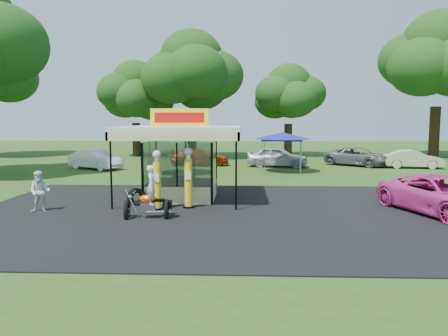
{
  "coord_description": "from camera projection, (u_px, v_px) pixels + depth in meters",
  "views": [
    {
      "loc": [
        0.77,
        -14.99,
        3.7
      ],
      "look_at": [
        -0.0,
        4.0,
        1.58
      ],
      "focal_mm": 35.0,
      "sensor_mm": 36.0,
      "label": 1
    }
  ],
  "objects": [
    {
      "name": "bg_car_c",
      "position": [
        277.0,
        157.0,
        34.03
      ],
      "size": [
        4.97,
        2.72,
        1.6
      ],
      "primitive_type": "imported",
      "rotation": [
        0.0,
        0.0,
        1.39
      ],
      "color": "#BCBABF",
      "rests_on": "ground"
    },
    {
      "name": "bg_car_d",
      "position": [
        358.0,
        157.0,
        34.91
      ],
      "size": [
        5.57,
        5.24,
        1.46
      ],
      "primitive_type": "imported",
      "rotation": [
        0.0,
        0.0,
        0.87
      ],
      "color": "slate",
      "rests_on": "ground"
    },
    {
      "name": "pink_sedan",
      "position": [
        442.0,
        195.0,
        16.97
      ],
      "size": [
        4.12,
        5.93,
        1.5
      ],
      "primitive_type": "imported",
      "rotation": [
        0.0,
        0.0,
        0.33
      ],
      "color": "#EF41A6",
      "rests_on": "ground"
    },
    {
      "name": "ground",
      "position": [
        219.0,
        225.0,
        15.33
      ],
      "size": [
        120.0,
        120.0,
        0.0
      ],
      "primitive_type": "plane",
      "color": "#284916",
      "rests_on": "ground"
    },
    {
      "name": "oak_far_d",
      "position": [
        289.0,
        99.0,
        43.87
      ],
      "size": [
        7.6,
        7.6,
        9.05
      ],
      "color": "black",
      "rests_on": "ground"
    },
    {
      "name": "bg_car_a",
      "position": [
        95.0,
        160.0,
        32.43
      ],
      "size": [
        4.55,
        3.4,
        1.43
      ],
      "primitive_type": "imported",
      "rotation": [
        0.0,
        0.0,
        1.08
      ],
      "color": "white",
      "rests_on": "ground"
    },
    {
      "name": "tent_west",
      "position": [
        172.0,
        135.0,
        29.53
      ],
      "size": [
        4.14,
        4.14,
        2.89
      ],
      "rotation": [
        0.0,
        0.0,
        0.43
      ],
      "color": "gray",
      "rests_on": "ground"
    },
    {
      "name": "asphalt_apron",
      "position": [
        222.0,
        213.0,
        17.31
      ],
      "size": [
        20.0,
        14.0,
        0.04
      ],
      "primitive_type": "cube",
      "color": "black",
      "rests_on": "ground"
    },
    {
      "name": "oak_far_e",
      "position": [
        438.0,
        66.0,
        41.75
      ],
      "size": [
        11.52,
        11.52,
        13.71
      ],
      "color": "black",
      "rests_on": "ground"
    },
    {
      "name": "tent_east",
      "position": [
        282.0,
        136.0,
        30.54
      ],
      "size": [
        4.0,
        4.0,
        2.8
      ],
      "rotation": [
        0.0,
        0.0,
        -0.11
      ],
      "color": "gray",
      "rests_on": "ground"
    },
    {
      "name": "bg_car_b",
      "position": [
        199.0,
        157.0,
        35.03
      ],
      "size": [
        4.84,
        2.24,
        1.37
      ],
      "primitive_type": "imported",
      "rotation": [
        0.0,
        0.0,
        1.64
      ],
      "color": "#A0370C",
      "rests_on": "ground"
    },
    {
      "name": "kiosk_car",
      "position": [
        188.0,
        182.0,
        22.5
      ],
      "size": [
        2.82,
        1.13,
        0.96
      ],
      "primitive_type": "imported",
      "rotation": [
        0.0,
        0.0,
        1.57
      ],
      "color": "yellow",
      "rests_on": "ground"
    },
    {
      "name": "spectator_west",
      "position": [
        40.0,
        192.0,
        17.41
      ],
      "size": [
        0.86,
        0.7,
        1.66
      ],
      "primitive_type": "imported",
      "rotation": [
        0.0,
        0.0,
        0.09
      ],
      "color": "white",
      "rests_on": "ground"
    },
    {
      "name": "gas_pump_left",
      "position": [
        157.0,
        182.0,
        17.74
      ],
      "size": [
        0.46,
        0.46,
        2.46
      ],
      "color": "black",
      "rests_on": "ground"
    },
    {
      "name": "gas_pump_right",
      "position": [
        188.0,
        179.0,
        18.06
      ],
      "size": [
        0.48,
        0.48,
        2.57
      ],
      "color": "black",
      "rests_on": "ground"
    },
    {
      "name": "motorcycle",
      "position": [
        150.0,
        197.0,
        16.21
      ],
      "size": [
        1.8,
        0.99,
        2.09
      ],
      "rotation": [
        0.0,
        0.0,
        0.1
      ],
      "color": "black",
      "rests_on": "ground"
    },
    {
      "name": "oak_far_c",
      "position": [
        192.0,
        79.0,
        41.11
      ],
      "size": [
        10.02,
        10.02,
        11.81
      ],
      "color": "black",
      "rests_on": "ground"
    },
    {
      "name": "oak_far_b",
      "position": [
        135.0,
        97.0,
        43.15
      ],
      "size": [
        7.78,
        7.78,
        9.27
      ],
      "color": "black",
      "rests_on": "ground"
    },
    {
      "name": "spare_tires",
      "position": [
        137.0,
        197.0,
        18.77
      ],
      "size": [
        0.92,
        0.58,
        0.77
      ],
      "rotation": [
        0.0,
        0.0,
        0.06
      ],
      "color": "black",
      "rests_on": "ground"
    },
    {
      "name": "gas_station_kiosk",
      "position": [
        182.0,
        161.0,
        20.17
      ],
      "size": [
        5.4,
        5.4,
        4.18
      ],
      "color": "white",
      "rests_on": "ground"
    },
    {
      "name": "bg_car_e",
      "position": [
        413.0,
        159.0,
        33.13
      ],
      "size": [
        4.41,
        2.09,
        1.4
      ],
      "primitive_type": "imported",
      "rotation": [
        0.0,
        0.0,
        1.42
      ],
      "color": "beige",
      "rests_on": "ground"
    }
  ]
}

